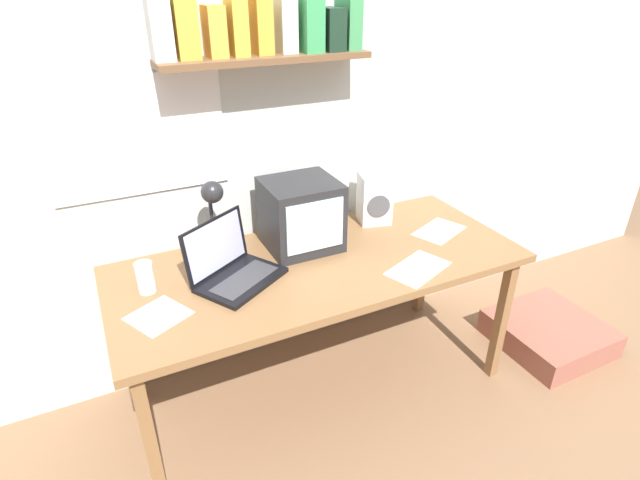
{
  "coord_description": "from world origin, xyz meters",
  "views": [
    {
      "loc": [
        -0.8,
        -1.64,
        1.78
      ],
      "look_at": [
        0.0,
        0.0,
        0.8
      ],
      "focal_mm": 28.0,
      "sensor_mm": 36.0,
      "label": 1
    }
  ],
  "objects_px": {
    "floor_cushion": "(548,333)",
    "space_heater": "(375,198)",
    "corner_desk": "(320,272)",
    "laptop": "(230,265)",
    "juice_glass": "(146,279)",
    "loose_paper_near_monitor": "(439,231)",
    "crt_monitor": "(301,215)",
    "open_notebook": "(418,269)",
    "desk_lamp": "(213,205)",
    "loose_paper_near_laptop": "(158,316)"
  },
  "relations": [
    {
      "from": "floor_cushion",
      "to": "space_heater",
      "type": "bearing_deg",
      "value": 149.34
    },
    {
      "from": "corner_desk",
      "to": "floor_cushion",
      "type": "relative_size",
      "value": 3.34
    },
    {
      "from": "laptop",
      "to": "juice_glass",
      "type": "xyz_separation_m",
      "value": [
        -0.32,
        0.05,
        -0.0
      ]
    },
    {
      "from": "loose_paper_near_monitor",
      "to": "floor_cushion",
      "type": "bearing_deg",
      "value": -22.89
    },
    {
      "from": "crt_monitor",
      "to": "open_notebook",
      "type": "distance_m",
      "value": 0.55
    },
    {
      "from": "open_notebook",
      "to": "corner_desk",
      "type": "bearing_deg",
      "value": 144.59
    },
    {
      "from": "crt_monitor",
      "to": "space_heater",
      "type": "distance_m",
      "value": 0.43
    },
    {
      "from": "space_heater",
      "to": "open_notebook",
      "type": "xyz_separation_m",
      "value": [
        -0.07,
        -0.47,
        -0.12
      ]
    },
    {
      "from": "desk_lamp",
      "to": "space_heater",
      "type": "height_order",
      "value": "desk_lamp"
    },
    {
      "from": "desk_lamp",
      "to": "open_notebook",
      "type": "distance_m",
      "value": 0.88
    },
    {
      "from": "crt_monitor",
      "to": "loose_paper_near_laptop",
      "type": "bearing_deg",
      "value": -158.8
    },
    {
      "from": "corner_desk",
      "to": "space_heater",
      "type": "bearing_deg",
      "value": 29.79
    },
    {
      "from": "floor_cushion",
      "to": "laptop",
      "type": "bearing_deg",
      "value": 169.61
    },
    {
      "from": "space_heater",
      "to": "juice_glass",
      "type": "bearing_deg",
      "value": -157.35
    },
    {
      "from": "open_notebook",
      "to": "floor_cushion",
      "type": "height_order",
      "value": "open_notebook"
    },
    {
      "from": "corner_desk",
      "to": "juice_glass",
      "type": "xyz_separation_m",
      "value": [
        -0.69,
        0.08,
        0.11
      ]
    },
    {
      "from": "juice_glass",
      "to": "floor_cushion",
      "type": "distance_m",
      "value": 2.09
    },
    {
      "from": "loose_paper_near_laptop",
      "to": "crt_monitor",
      "type": "bearing_deg",
      "value": 20.78
    },
    {
      "from": "laptop",
      "to": "desk_lamp",
      "type": "distance_m",
      "value": 0.26
    },
    {
      "from": "open_notebook",
      "to": "floor_cushion",
      "type": "relative_size",
      "value": 0.6
    },
    {
      "from": "crt_monitor",
      "to": "space_heater",
      "type": "relative_size",
      "value": 1.29
    },
    {
      "from": "corner_desk",
      "to": "loose_paper_near_laptop",
      "type": "distance_m",
      "value": 0.7
    },
    {
      "from": "laptop",
      "to": "loose_paper_near_monitor",
      "type": "xyz_separation_m",
      "value": [
        1.0,
        -0.04,
        -0.06
      ]
    },
    {
      "from": "space_heater",
      "to": "loose_paper_near_monitor",
      "type": "relative_size",
      "value": 0.84
    },
    {
      "from": "laptop",
      "to": "loose_paper_near_laptop",
      "type": "xyz_separation_m",
      "value": [
        -0.31,
        -0.13,
        -0.06
      ]
    },
    {
      "from": "corner_desk",
      "to": "loose_paper_near_monitor",
      "type": "distance_m",
      "value": 0.63
    },
    {
      "from": "open_notebook",
      "to": "loose_paper_near_monitor",
      "type": "xyz_separation_m",
      "value": [
        0.29,
        0.23,
        0.0
      ]
    },
    {
      "from": "loose_paper_near_monitor",
      "to": "desk_lamp",
      "type": "bearing_deg",
      "value": 167.49
    },
    {
      "from": "corner_desk",
      "to": "juice_glass",
      "type": "relative_size",
      "value": 13.98
    },
    {
      "from": "laptop",
      "to": "desk_lamp",
      "type": "bearing_deg",
      "value": 59.02
    },
    {
      "from": "laptop",
      "to": "space_heater",
      "type": "height_order",
      "value": "space_heater"
    },
    {
      "from": "juice_glass",
      "to": "space_heater",
      "type": "distance_m",
      "value": 1.11
    },
    {
      "from": "laptop",
      "to": "juice_glass",
      "type": "bearing_deg",
      "value": 140.0
    },
    {
      "from": "laptop",
      "to": "space_heater",
      "type": "xyz_separation_m",
      "value": [
        0.78,
        0.2,
        0.06
      ]
    },
    {
      "from": "space_heater",
      "to": "loose_paper_near_monitor",
      "type": "bearing_deg",
      "value": -32.04
    },
    {
      "from": "corner_desk",
      "to": "juice_glass",
      "type": "distance_m",
      "value": 0.71
    },
    {
      "from": "corner_desk",
      "to": "space_heater",
      "type": "height_order",
      "value": "space_heater"
    },
    {
      "from": "crt_monitor",
      "to": "floor_cushion",
      "type": "height_order",
      "value": "crt_monitor"
    },
    {
      "from": "laptop",
      "to": "loose_paper_near_monitor",
      "type": "bearing_deg",
      "value": -33.28
    },
    {
      "from": "floor_cushion",
      "to": "open_notebook",
      "type": "bearing_deg",
      "value": 178.38
    },
    {
      "from": "juice_glass",
      "to": "loose_paper_near_laptop",
      "type": "height_order",
      "value": "juice_glass"
    },
    {
      "from": "crt_monitor",
      "to": "loose_paper_near_monitor",
      "type": "relative_size",
      "value": 1.09
    },
    {
      "from": "corner_desk",
      "to": "desk_lamp",
      "type": "relative_size",
      "value": 4.94
    },
    {
      "from": "crt_monitor",
      "to": "loose_paper_near_laptop",
      "type": "height_order",
      "value": "crt_monitor"
    },
    {
      "from": "loose_paper_near_monitor",
      "to": "crt_monitor",
      "type": "bearing_deg",
      "value": 165.8
    },
    {
      "from": "laptop",
      "to": "desk_lamp",
      "type": "xyz_separation_m",
      "value": [
        -0.0,
        0.19,
        0.18
      ]
    },
    {
      "from": "loose_paper_near_laptop",
      "to": "open_notebook",
      "type": "bearing_deg",
      "value": -7.89
    },
    {
      "from": "corner_desk",
      "to": "space_heater",
      "type": "relative_size",
      "value": 7.2
    },
    {
      "from": "corner_desk",
      "to": "desk_lamp",
      "type": "xyz_separation_m",
      "value": [
        -0.38,
        0.22,
        0.3
      ]
    },
    {
      "from": "desk_lamp",
      "to": "space_heater",
      "type": "relative_size",
      "value": 1.46
    }
  ]
}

